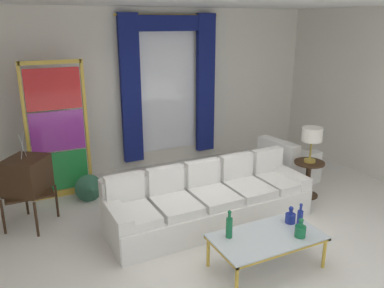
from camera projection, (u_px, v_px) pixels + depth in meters
The scene contains 15 objects.
ground_plane at pixel (220, 238), 5.18m from camera, with size 16.00×16.00×0.00m, color white.
wall_rear at pixel (141, 91), 7.35m from camera, with size 8.00×0.12×3.00m, color white.
curtained_window at pixel (169, 77), 7.35m from camera, with size 2.00×0.17×2.70m.
couch_white_long at pixel (208, 201), 5.54m from camera, with size 2.94×0.98×0.86m.
coffee_table at pixel (267, 238), 4.45m from camera, with size 1.27×0.69×0.41m.
bottle_blue_decanter at pixel (300, 230), 4.40m from camera, with size 0.12×0.12×0.23m.
bottle_crystal_tall at pixel (290, 217), 4.72m from camera, with size 0.13×0.13×0.22m.
bottle_amber_squat at pixel (229, 226), 4.38m from camera, with size 0.07×0.07×0.34m.
bottle_ruby_flask at pixel (300, 219), 4.52m from camera, with size 0.07×0.07×0.35m.
vintage_tv at pixel (26, 177), 5.29m from camera, with size 0.75×0.77×1.35m.
armchair_white at pixel (287, 166), 6.94m from camera, with size 0.94×0.93×0.80m.
stained_glass_divider at pixel (58, 134), 6.13m from camera, with size 0.95×0.05×2.20m.
peacock_figurine at pixel (90, 190), 6.12m from camera, with size 0.44×0.60×0.50m.
round_side_table at pixel (308, 176), 6.32m from camera, with size 0.48×0.48×0.59m.
table_lamp_brass at pixel (312, 136), 6.12m from camera, with size 0.32×0.32×0.57m.
Camera 1 is at (-2.35, -3.93, 2.75)m, focal length 36.42 mm.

